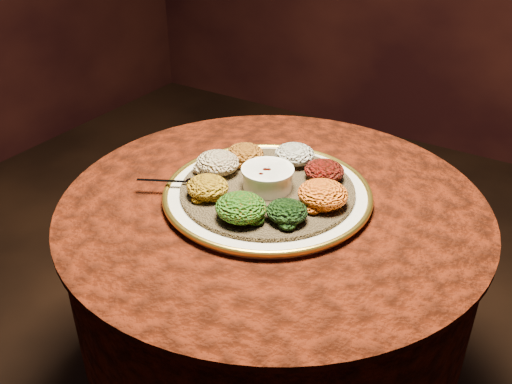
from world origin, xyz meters
The scene contains 13 objects.
table centered at (0.00, 0.00, 0.55)m, with size 0.96×0.96×0.73m.
platter centered at (-0.02, 0.00, 0.75)m, with size 0.47×0.47×0.02m.
injera centered at (-0.02, 0.00, 0.76)m, with size 0.39×0.39×0.01m, color brown.
stew_bowl centered at (-0.02, 0.00, 0.79)m, with size 0.12×0.12×0.05m.
spoon centered at (-0.17, -0.08, 0.77)m, with size 0.14×0.08×0.01m.
portion_ayib centered at (-0.02, 0.14, 0.79)m, with size 0.10×0.09×0.05m, color beige.
portion_kitfo centered at (0.07, 0.10, 0.78)m, with size 0.09×0.09×0.04m, color black.
portion_tikil centered at (0.12, 0.00, 0.79)m, with size 0.11×0.10×0.05m, color #C48E10.
portion_gomen centered at (0.08, -0.09, 0.78)m, with size 0.09×0.08×0.04m, color black.
portion_mixveg centered at (0.00, -0.13, 0.79)m, with size 0.11×0.10×0.05m, color #A4420A.
portion_kik centered at (-0.11, -0.10, 0.78)m, with size 0.09×0.09×0.04m, color #B58110.
portion_timatim centered at (-0.15, 0.00, 0.79)m, with size 0.10×0.10×0.05m, color maroon.
portion_shiro centered at (-0.13, 0.08, 0.78)m, with size 0.09×0.09×0.04m, color #8D4911.
Camera 1 is at (0.54, -0.94, 1.41)m, focal length 40.00 mm.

